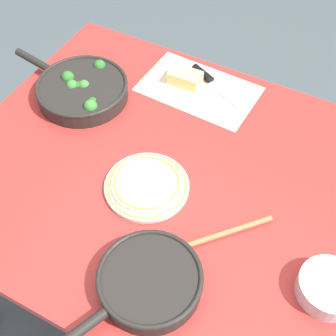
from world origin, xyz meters
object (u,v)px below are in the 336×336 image
at_px(skillet_eggs, 149,281).
at_px(dinner_plate_stack, 147,185).
at_px(prep_bowl_steel, 329,288).
at_px(grater_knife, 210,80).
at_px(wooden_spoon, 187,246).
at_px(skillet_broccoli, 82,89).
at_px(cheese_block, 185,78).

distance_m(skillet_eggs, dinner_plate_stack, 0.28).
bearing_deg(prep_bowl_steel, grater_knife, 135.33).
height_order(dinner_plate_stack, prep_bowl_steel, prep_bowl_steel).
height_order(wooden_spoon, grater_knife, grater_knife).
bearing_deg(skillet_broccoli, prep_bowl_steel, 171.40).
bearing_deg(skillet_broccoli, grater_knife, -133.23).
height_order(wooden_spoon, dinner_plate_stack, dinner_plate_stack).
distance_m(dinner_plate_stack, prep_bowl_steel, 0.50).
bearing_deg(cheese_block, wooden_spoon, -62.91).
bearing_deg(grater_knife, skillet_eggs, -51.32).
height_order(skillet_broccoli, grater_knife, skillet_broccoli).
xyz_separation_m(cheese_block, dinner_plate_stack, (0.10, -0.41, -0.01)).
bearing_deg(wooden_spoon, dinner_plate_stack, -80.48).
xyz_separation_m(skillet_eggs, dinner_plate_stack, (-0.14, 0.24, -0.01)).
bearing_deg(skillet_eggs, grater_knife, -143.35).
bearing_deg(grater_knife, wooden_spoon, -45.61).
bearing_deg(grater_knife, prep_bowl_steel, -19.77).
xyz_separation_m(skillet_broccoli, dinner_plate_stack, (0.35, -0.21, -0.02)).
bearing_deg(dinner_plate_stack, grater_knife, 93.62).
relative_size(skillet_eggs, wooden_spoon, 1.21).
xyz_separation_m(skillet_eggs, grater_knife, (-0.17, 0.70, -0.02)).
height_order(skillet_eggs, wooden_spoon, skillet_eggs).
distance_m(grater_knife, prep_bowl_steel, 0.74).
xyz_separation_m(wooden_spoon, grater_knife, (-0.20, 0.57, 0.00)).
height_order(skillet_eggs, grater_knife, skillet_eggs).
distance_m(cheese_block, dinner_plate_stack, 0.43).
bearing_deg(cheese_block, grater_knife, 32.19).
xyz_separation_m(skillet_eggs, prep_bowl_steel, (0.36, 0.17, -0.00)).
relative_size(skillet_broccoli, prep_bowl_steel, 3.07).
bearing_deg(wooden_spoon, prep_bowl_steel, 139.68).
distance_m(wooden_spoon, dinner_plate_stack, 0.20).
height_order(cheese_block, dinner_plate_stack, cheese_block).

